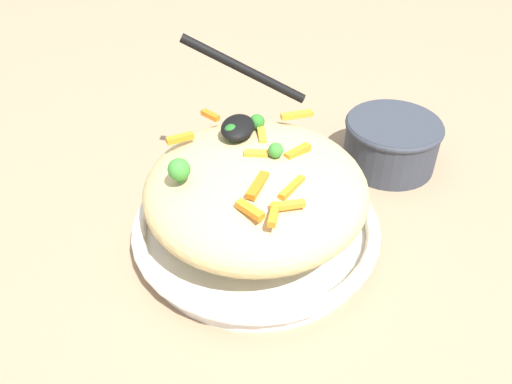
% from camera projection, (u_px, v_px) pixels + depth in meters
% --- Properties ---
extents(ground_plane, '(2.40, 2.40, 0.00)m').
position_uv_depth(ground_plane, '(256.00, 241.00, 0.67)').
color(ground_plane, '#9E7F60').
extents(serving_bowl, '(0.31, 0.31, 0.04)m').
position_uv_depth(serving_bowl, '(256.00, 229.00, 0.66)').
color(serving_bowl, white).
rests_on(serving_bowl, ground_plane).
extents(pasta_mound, '(0.27, 0.27, 0.10)m').
position_uv_depth(pasta_mound, '(256.00, 189.00, 0.62)').
color(pasta_mound, '#D1BA7A').
rests_on(pasta_mound, serving_bowl).
extents(carrot_piece_0, '(0.03, 0.03, 0.01)m').
position_uv_depth(carrot_piece_0, '(180.00, 138.00, 0.62)').
color(carrot_piece_0, orange).
rests_on(carrot_piece_0, pasta_mound).
extents(carrot_piece_1, '(0.01, 0.03, 0.01)m').
position_uv_depth(carrot_piece_1, '(254.00, 155.00, 0.59)').
color(carrot_piece_1, orange).
rests_on(carrot_piece_1, pasta_mound).
extents(carrot_piece_2, '(0.03, 0.03, 0.01)m').
position_uv_depth(carrot_piece_2, '(250.00, 210.00, 0.52)').
color(carrot_piece_2, orange).
rests_on(carrot_piece_2, pasta_mound).
extents(carrot_piece_3, '(0.03, 0.03, 0.01)m').
position_uv_depth(carrot_piece_3, '(298.00, 152.00, 0.59)').
color(carrot_piece_3, orange).
rests_on(carrot_piece_3, pasta_mound).
extents(carrot_piece_4, '(0.03, 0.01, 0.01)m').
position_uv_depth(carrot_piece_4, '(274.00, 214.00, 0.51)').
color(carrot_piece_4, orange).
rests_on(carrot_piece_4, pasta_mound).
extents(carrot_piece_5, '(0.03, 0.02, 0.01)m').
position_uv_depth(carrot_piece_5, '(266.00, 136.00, 0.62)').
color(carrot_piece_5, orange).
rests_on(carrot_piece_5, pasta_mound).
extents(carrot_piece_6, '(0.04, 0.02, 0.01)m').
position_uv_depth(carrot_piece_6, '(292.00, 187.00, 0.55)').
color(carrot_piece_6, orange).
rests_on(carrot_piece_6, pasta_mound).
extents(carrot_piece_7, '(0.02, 0.03, 0.01)m').
position_uv_depth(carrot_piece_7, '(210.00, 115.00, 0.67)').
color(carrot_piece_7, orange).
rests_on(carrot_piece_7, pasta_mound).
extents(carrot_piece_8, '(0.05, 0.02, 0.01)m').
position_uv_depth(carrot_piece_8, '(258.00, 185.00, 0.55)').
color(carrot_piece_8, orange).
rests_on(carrot_piece_8, pasta_mound).
extents(carrot_piece_9, '(0.03, 0.04, 0.01)m').
position_uv_depth(carrot_piece_9, '(297.00, 115.00, 0.67)').
color(carrot_piece_9, orange).
rests_on(carrot_piece_9, pasta_mound).
extents(carrot_piece_10, '(0.02, 0.04, 0.01)m').
position_uv_depth(carrot_piece_10, '(288.00, 205.00, 0.52)').
color(carrot_piece_10, orange).
rests_on(carrot_piece_10, pasta_mound).
extents(broccoli_floret_0, '(0.02, 0.02, 0.03)m').
position_uv_depth(broccoli_floret_0, '(179.00, 170.00, 0.55)').
color(broccoli_floret_0, '#377928').
rests_on(broccoli_floret_0, pasta_mound).
extents(broccoli_floret_1, '(0.02, 0.02, 0.02)m').
position_uv_depth(broccoli_floret_1, '(257.00, 122.00, 0.64)').
color(broccoli_floret_1, '#296820').
rests_on(broccoli_floret_1, pasta_mound).
extents(broccoli_floret_2, '(0.02, 0.02, 0.02)m').
position_uv_depth(broccoli_floret_2, '(232.00, 133.00, 0.61)').
color(broccoli_floret_2, '#205B1C').
rests_on(broccoli_floret_2, pasta_mound).
extents(broccoli_floret_3, '(0.02, 0.02, 0.02)m').
position_uv_depth(broccoli_floret_3, '(276.00, 150.00, 0.58)').
color(broccoli_floret_3, '#377928').
rests_on(broccoli_floret_3, pasta_mound).
extents(serving_spoon, '(0.12, 0.16, 0.09)m').
position_uv_depth(serving_spoon, '(240.00, 104.00, 0.63)').
color(serving_spoon, black).
rests_on(serving_spoon, pasta_mound).
extents(companion_bowl, '(0.14, 0.14, 0.08)m').
position_uv_depth(companion_bowl, '(391.00, 141.00, 0.78)').
color(companion_bowl, '#333842').
rests_on(companion_bowl, ground_plane).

